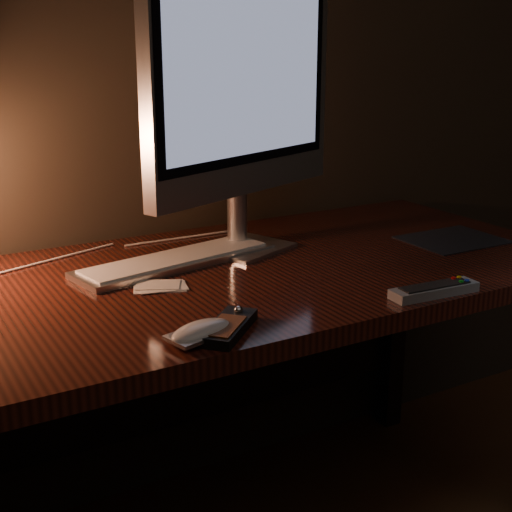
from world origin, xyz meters
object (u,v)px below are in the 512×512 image
media_remote (228,327)px  mouse (202,334)px  keyboard (176,260)px  desk (222,315)px  monitor (245,89)px  tv_remote (434,290)px

media_remote → mouse: bearing=144.8°
keyboard → mouse: (-0.14, -0.42, 0.00)m
desk → media_remote: (-0.18, -0.37, 0.14)m
keyboard → media_remote: 0.42m
monitor → tv_remote: bearing=-91.4°
desk → tv_remote: (0.27, -0.41, 0.14)m
monitor → mouse: (-0.33, -0.44, -0.37)m
media_remote → tv_remote: bearing=-47.2°
media_remote → desk: bearing=21.9°
mouse → media_remote: (0.05, 0.01, -0.00)m
desk → monitor: 0.52m
tv_remote → media_remote: bearing=179.7°
monitor → mouse: 0.66m
monitor → mouse: size_ratio=5.38×
desk → media_remote: 0.43m
mouse → tv_remote: (0.50, -0.03, -0.00)m
monitor → keyboard: 0.41m
desk → tv_remote: tv_remote is taller
desk → mouse: size_ratio=13.52×
desk → mouse: (-0.23, -0.38, 0.14)m
desk → tv_remote: 0.50m
keyboard → media_remote: media_remote is taller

